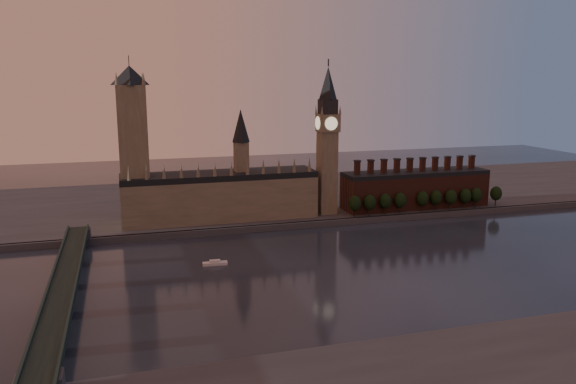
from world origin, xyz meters
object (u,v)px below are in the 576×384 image
object	(u,v)px
victoria_tower	(133,141)
river_boat	(215,263)
westminster_bridge	(64,288)
big_ben	(327,139)

from	to	relation	value
victoria_tower	river_boat	distance (m)	108.40
westminster_bridge	river_boat	xyz separation A→B (m)	(72.36, 34.13, -6.42)
victoria_tower	river_boat	world-z (taller)	victoria_tower
river_boat	big_ben	bearing A→B (deg)	44.77
big_ben	westminster_bridge	bearing A→B (deg)	-145.67
victoria_tower	river_boat	bearing A→B (deg)	-65.91
victoria_tower	river_boat	xyz separation A→B (m)	(37.36, -83.57, -58.07)
big_ben	westminster_bridge	distance (m)	205.83
victoria_tower	river_boat	size ratio (longest dim) A/B	8.00
big_ben	river_boat	distance (m)	133.68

